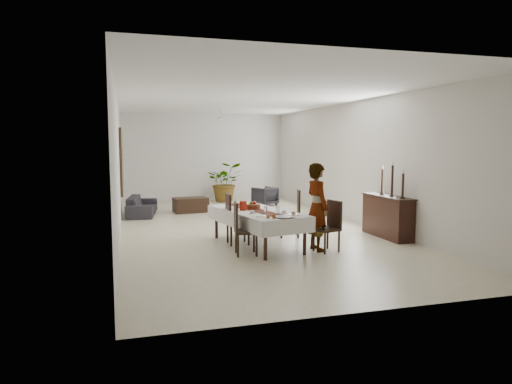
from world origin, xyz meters
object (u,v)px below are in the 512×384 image
object	(u,v)px
dining_table_top	(257,212)
sideboard_body	(387,217)
red_pitcher	(243,206)
woman	(317,207)
sofa	(142,206)

from	to	relation	value
dining_table_top	sideboard_body	world-z (taller)	sideboard_body
dining_table_top	red_pitcher	size ratio (longest dim) A/B	12.00
dining_table_top	woman	bearing A→B (deg)	-46.08
dining_table_top	sideboard_body	bearing A→B (deg)	-11.39
woman	sideboard_body	distance (m)	2.20
red_pitcher	sideboard_body	bearing A→B (deg)	-0.60
red_pitcher	sofa	bearing A→B (deg)	111.08
woman	sideboard_body	xyz separation A→B (m)	(2.03, 0.74, -0.41)
dining_table_top	sofa	bearing A→B (deg)	101.00
dining_table_top	red_pitcher	world-z (taller)	red_pitcher
dining_table_top	woman	size ratio (longest dim) A/B	1.35
woman	sofa	bearing A→B (deg)	24.29
woman	red_pitcher	bearing A→B (deg)	53.97
woman	sideboard_body	bearing A→B (deg)	-75.13
woman	sideboard_body	size ratio (longest dim) A/B	1.14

